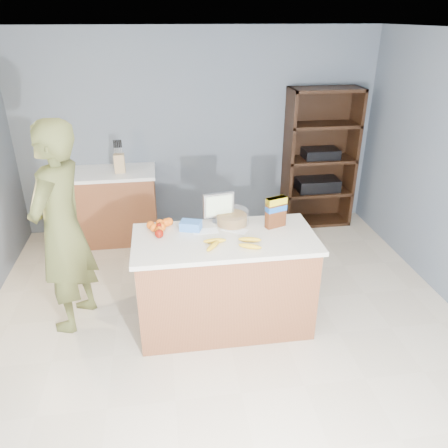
{
  "coord_description": "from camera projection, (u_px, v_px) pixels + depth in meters",
  "views": [
    {
      "loc": [
        -0.48,
        -2.94,
        2.6
      ],
      "look_at": [
        0.0,
        0.35,
        1.0
      ],
      "focal_mm": 35.0,
      "sensor_mm": 36.0,
      "label": 1
    }
  ],
  "objects": [
    {
      "name": "floor",
      "position": [
        230.0,
        344.0,
        3.82
      ],
      "size": [
        4.5,
        5.0,
        0.02
      ],
      "primitive_type": "cube",
      "color": "beige",
      "rests_on": "ground"
    },
    {
      "name": "walls",
      "position": [
        231.0,
        163.0,
        3.1
      ],
      "size": [
        4.52,
        5.02,
        2.51
      ],
      "color": "slate",
      "rests_on": "ground"
    },
    {
      "name": "counter_peninsula",
      "position": [
        225.0,
        285.0,
        3.9
      ],
      "size": [
        1.56,
        0.76,
        0.9
      ],
      "color": "brown",
      "rests_on": "ground"
    },
    {
      "name": "back_cabinet",
      "position": [
        107.0,
        206.0,
        5.42
      ],
      "size": [
        1.24,
        0.62,
        0.9
      ],
      "color": "brown",
      "rests_on": "ground"
    },
    {
      "name": "shelving_unit",
      "position": [
        318.0,
        161.0,
        5.74
      ],
      "size": [
        0.9,
        0.4,
        1.8
      ],
      "color": "black",
      "rests_on": "ground"
    },
    {
      "name": "person",
      "position": [
        62.0,
        230.0,
        3.72
      ],
      "size": [
        0.66,
        0.8,
        1.89
      ],
      "primitive_type": "imported",
      "rotation": [
        0.0,
        0.0,
        -1.92
      ],
      "color": "brown",
      "rests_on": "ground"
    },
    {
      "name": "knife_block",
      "position": [
        120.0,
        163.0,
        5.16
      ],
      "size": [
        0.12,
        0.1,
        0.31
      ],
      "color": "tan",
      "rests_on": "back_cabinet"
    },
    {
      "name": "envelopes",
      "position": [
        220.0,
        231.0,
        3.8
      ],
      "size": [
        0.49,
        0.21,
        0.0
      ],
      "color": "white",
      "rests_on": "counter_peninsula"
    },
    {
      "name": "bananas",
      "position": [
        232.0,
        243.0,
        3.55
      ],
      "size": [
        0.49,
        0.22,
        0.04
      ],
      "color": "gold",
      "rests_on": "counter_peninsula"
    },
    {
      "name": "apples",
      "position": [
        159.0,
        230.0,
        3.72
      ],
      "size": [
        0.08,
        0.2,
        0.08
      ],
      "color": "maroon",
      "rests_on": "counter_peninsula"
    },
    {
      "name": "oranges",
      "position": [
        160.0,
        225.0,
        3.81
      ],
      "size": [
        0.23,
        0.24,
        0.07
      ],
      "color": "orange",
      "rests_on": "counter_peninsula"
    },
    {
      "name": "blue_carton",
      "position": [
        191.0,
        226.0,
        3.8
      ],
      "size": [
        0.21,
        0.17,
        0.08
      ],
      "primitive_type": "cube",
      "rotation": [
        0.0,
        0.0,
        -0.32
      ],
      "color": "blue",
      "rests_on": "counter_peninsula"
    },
    {
      "name": "salad_bowl",
      "position": [
        232.0,
        218.0,
        3.9
      ],
      "size": [
        0.3,
        0.3,
        0.13
      ],
      "color": "#267219",
      "rests_on": "counter_peninsula"
    },
    {
      "name": "tv",
      "position": [
        219.0,
        206.0,
        3.89
      ],
      "size": [
        0.28,
        0.12,
        0.28
      ],
      "color": "silver",
      "rests_on": "counter_peninsula"
    },
    {
      "name": "cereal_box",
      "position": [
        276.0,
        210.0,
        3.81
      ],
      "size": [
        0.2,
        0.13,
        0.28
      ],
      "color": "#592B14",
      "rests_on": "counter_peninsula"
    }
  ]
}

